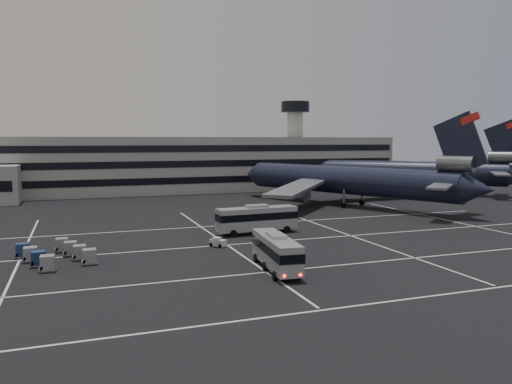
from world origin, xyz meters
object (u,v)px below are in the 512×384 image
Objects in this scene: bus_near at (276,250)px; bus_far at (257,218)px; uld_cluster at (55,254)px; trijet_main at (347,180)px.

bus_near is 20.11m from bus_far.
uld_cluster is (-21.48, 11.99, -1.28)m from bus_near.
bus_far is (-27.29, -21.85, -2.99)m from trijet_main.
bus_far is 1.03× the size of uld_cluster.
trijet_main reaches higher than uld_cluster.
bus_near is at bearing -153.14° from trijet_main.
bus_near is 24.63m from uld_cluster.
bus_far reaches higher than uld_cluster.
trijet_main is 4.58× the size of bus_far.
trijet_main is 35.08m from bus_far.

